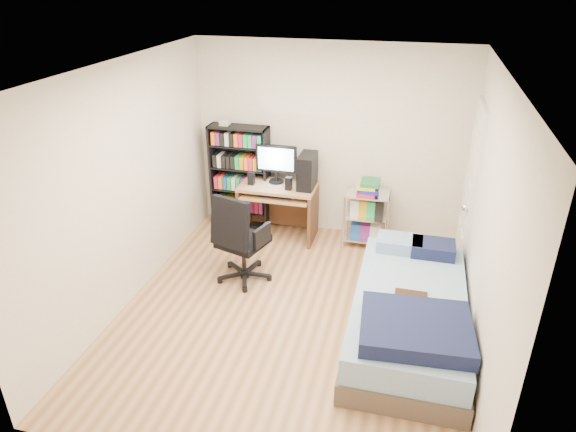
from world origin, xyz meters
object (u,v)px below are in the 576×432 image
(computer_desk, at_px, (286,190))
(office_chair, at_px, (241,253))
(media_shelf, at_px, (240,176))
(bed, at_px, (409,314))

(computer_desk, height_order, office_chair, computer_desk)
(media_shelf, bearing_deg, computer_desk, -13.58)
(office_chair, distance_m, bed, 1.99)
(media_shelf, height_order, office_chair, media_shelf)
(media_shelf, height_order, bed, media_shelf)
(computer_desk, relative_size, office_chair, 1.15)
(media_shelf, distance_m, bed, 3.09)
(office_chair, bearing_deg, bed, -0.07)
(computer_desk, xyz_separation_m, bed, (1.68, -1.76, -0.40))
(bed, bearing_deg, media_shelf, 140.85)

